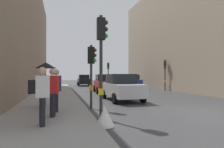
{
  "coord_description": "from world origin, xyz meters",
  "views": [
    {
      "loc": [
        -6.37,
        -7.42,
        1.68
      ],
      "look_at": [
        -1.67,
        10.0,
        1.79
      ],
      "focal_mm": 31.17,
      "sensor_mm": 36.0,
      "label": 1
    }
  ],
  "objects_px": {
    "traffic_light_near_right": "(92,65)",
    "pedestrian_with_grey_backpack": "(55,88)",
    "traffic_light_mid_street": "(165,69)",
    "car_dark_suv": "(84,80)",
    "car_red_sedan": "(105,83)",
    "traffic_light_near_left": "(102,48)",
    "pedestrian_in_red_jacket": "(53,90)",
    "car_silver_hatchback": "(122,87)",
    "pedestrian_with_umbrella": "(45,72)",
    "car_white_compact": "(109,80)",
    "car_blue_van": "(130,81)",
    "traffic_light_far_median": "(108,70)",
    "pedestrian_with_black_backpack": "(41,93)",
    "warning_sign_triangle": "(105,116)"
  },
  "relations": [
    {
      "from": "car_white_compact",
      "to": "car_dark_suv",
      "type": "bearing_deg",
      "value": -148.03
    },
    {
      "from": "traffic_light_near_right",
      "to": "pedestrian_with_black_backpack",
      "type": "height_order",
      "value": "traffic_light_near_right"
    },
    {
      "from": "warning_sign_triangle",
      "to": "car_red_sedan",
      "type": "bearing_deg",
      "value": 76.91
    },
    {
      "from": "car_dark_suv",
      "to": "warning_sign_triangle",
      "type": "distance_m",
      "value": 25.02
    },
    {
      "from": "traffic_light_near_left",
      "to": "pedestrian_with_black_backpack",
      "type": "bearing_deg",
      "value": -151.9
    },
    {
      "from": "traffic_light_mid_street",
      "to": "pedestrian_with_umbrella",
      "type": "height_order",
      "value": "traffic_light_mid_street"
    },
    {
      "from": "traffic_light_mid_street",
      "to": "car_white_compact",
      "type": "relative_size",
      "value": 0.8
    },
    {
      "from": "traffic_light_near_left",
      "to": "pedestrian_in_red_jacket",
      "type": "distance_m",
      "value": 2.42
    },
    {
      "from": "car_red_sedan",
      "to": "pedestrian_with_umbrella",
      "type": "bearing_deg",
      "value": -120.18
    },
    {
      "from": "traffic_light_near_right",
      "to": "pedestrian_with_grey_backpack",
      "type": "relative_size",
      "value": 1.81
    },
    {
      "from": "car_dark_suv",
      "to": "car_red_sedan",
      "type": "bearing_deg",
      "value": -87.68
    },
    {
      "from": "car_dark_suv",
      "to": "pedestrian_with_black_backpack",
      "type": "relative_size",
      "value": 2.4
    },
    {
      "from": "pedestrian_with_black_backpack",
      "to": "pedestrian_with_grey_backpack",
      "type": "relative_size",
      "value": 1.0
    },
    {
      "from": "traffic_light_near_left",
      "to": "traffic_light_mid_street",
      "type": "height_order",
      "value": "traffic_light_near_left"
    },
    {
      "from": "traffic_light_near_right",
      "to": "traffic_light_far_median",
      "type": "distance_m",
      "value": 16.94
    },
    {
      "from": "traffic_light_near_left",
      "to": "traffic_light_mid_street",
      "type": "xyz_separation_m",
      "value": [
        9.65,
        11.8,
        -0.4
      ]
    },
    {
      "from": "pedestrian_with_umbrella",
      "to": "car_blue_van",
      "type": "bearing_deg",
      "value": 55.43
    },
    {
      "from": "traffic_light_near_right",
      "to": "traffic_light_far_median",
      "type": "xyz_separation_m",
      "value": [
        4.91,
        16.22,
        0.18
      ]
    },
    {
      "from": "pedestrian_with_grey_backpack",
      "to": "pedestrian_in_red_jacket",
      "type": "distance_m",
      "value": 1.01
    },
    {
      "from": "car_red_sedan",
      "to": "traffic_light_near_left",
      "type": "bearing_deg",
      "value": -103.74
    },
    {
      "from": "traffic_light_far_median",
      "to": "car_white_compact",
      "type": "distance_m",
      "value": 8.78
    },
    {
      "from": "traffic_light_mid_street",
      "to": "car_dark_suv",
      "type": "relative_size",
      "value": 0.8
    },
    {
      "from": "car_red_sedan",
      "to": "car_blue_van",
      "type": "height_order",
      "value": "same"
    },
    {
      "from": "car_white_compact",
      "to": "pedestrian_with_umbrella",
      "type": "distance_m",
      "value": 26.15
    },
    {
      "from": "traffic_light_mid_street",
      "to": "pedestrian_in_red_jacket",
      "type": "distance_m",
      "value": 16.4
    },
    {
      "from": "traffic_light_far_median",
      "to": "car_dark_suv",
      "type": "height_order",
      "value": "traffic_light_far_median"
    },
    {
      "from": "traffic_light_near_right",
      "to": "pedestrian_with_grey_backpack",
      "type": "height_order",
      "value": "traffic_light_near_right"
    },
    {
      "from": "pedestrian_with_black_backpack",
      "to": "warning_sign_triangle",
      "type": "bearing_deg",
      "value": 1.76
    },
    {
      "from": "car_blue_van",
      "to": "warning_sign_triangle",
      "type": "height_order",
      "value": "car_blue_van"
    },
    {
      "from": "traffic_light_far_median",
      "to": "pedestrian_with_black_backpack",
      "type": "height_order",
      "value": "traffic_light_far_median"
    },
    {
      "from": "traffic_light_far_median",
      "to": "pedestrian_with_grey_backpack",
      "type": "xyz_separation_m",
      "value": [
        -6.64,
        -17.48,
        -1.23
      ]
    },
    {
      "from": "pedestrian_in_red_jacket",
      "to": "car_dark_suv",
      "type": "bearing_deg",
      "value": 80.45
    },
    {
      "from": "car_blue_van",
      "to": "pedestrian_with_grey_backpack",
      "type": "height_order",
      "value": "pedestrian_with_grey_backpack"
    },
    {
      "from": "traffic_light_mid_street",
      "to": "traffic_light_far_median",
      "type": "height_order",
      "value": "traffic_light_far_median"
    },
    {
      "from": "traffic_light_far_median",
      "to": "warning_sign_triangle",
      "type": "height_order",
      "value": "traffic_light_far_median"
    },
    {
      "from": "traffic_light_mid_street",
      "to": "pedestrian_with_umbrella",
      "type": "relative_size",
      "value": 1.59
    },
    {
      "from": "traffic_light_near_left",
      "to": "pedestrian_with_black_backpack",
      "type": "relative_size",
      "value": 2.25
    },
    {
      "from": "car_dark_suv",
      "to": "car_red_sedan",
      "type": "height_order",
      "value": "same"
    },
    {
      "from": "traffic_light_near_left",
      "to": "car_blue_van",
      "type": "relative_size",
      "value": 0.93
    },
    {
      "from": "car_dark_suv",
      "to": "pedestrian_with_grey_backpack",
      "type": "height_order",
      "value": "pedestrian_with_grey_backpack"
    },
    {
      "from": "warning_sign_triangle",
      "to": "car_blue_van",
      "type": "bearing_deg",
      "value": 66.93
    },
    {
      "from": "car_silver_hatchback",
      "to": "pedestrian_with_umbrella",
      "type": "xyz_separation_m",
      "value": [
        -4.68,
        -2.49,
        0.96
      ]
    },
    {
      "from": "car_dark_suv",
      "to": "car_white_compact",
      "type": "distance_m",
      "value": 5.88
    },
    {
      "from": "pedestrian_with_grey_backpack",
      "to": "car_white_compact",
      "type": "bearing_deg",
      "value": 70.96
    },
    {
      "from": "traffic_light_mid_street",
      "to": "car_silver_hatchback",
      "type": "height_order",
      "value": "traffic_light_mid_street"
    },
    {
      "from": "car_silver_hatchback",
      "to": "pedestrian_with_grey_backpack",
      "type": "xyz_separation_m",
      "value": [
        -4.18,
        -3.94,
        0.29
      ]
    },
    {
      "from": "traffic_light_mid_street",
      "to": "traffic_light_far_median",
      "type": "relative_size",
      "value": 0.98
    },
    {
      "from": "pedestrian_with_black_backpack",
      "to": "pedestrian_in_red_jacket",
      "type": "relative_size",
      "value": 1.0
    },
    {
      "from": "car_red_sedan",
      "to": "traffic_light_mid_street",
      "type": "bearing_deg",
      "value": 5.91
    },
    {
      "from": "traffic_light_near_right",
      "to": "car_blue_van",
      "type": "relative_size",
      "value": 0.75
    }
  ]
}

